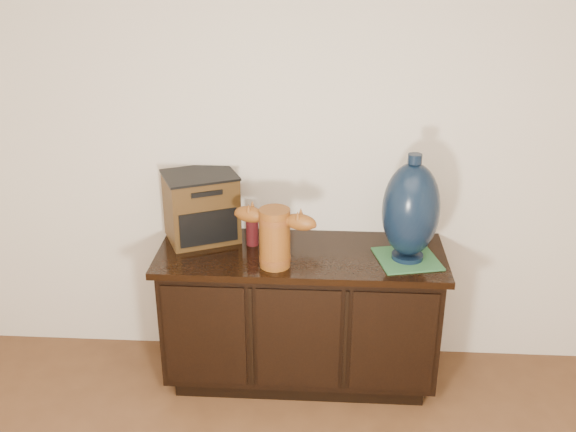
# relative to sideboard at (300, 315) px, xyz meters

# --- Properties ---
(sideboard) EXTENTS (1.46, 0.56, 0.75)m
(sideboard) POSITION_rel_sideboard_xyz_m (0.00, 0.00, 0.00)
(sideboard) COLOR black
(sideboard) RESTS_ON ground
(terracotta_vessel) EXTENTS (0.42, 0.19, 0.30)m
(terracotta_vessel) POSITION_rel_sideboard_xyz_m (-0.12, -0.15, 0.54)
(terracotta_vessel) COLOR brown
(terracotta_vessel) RESTS_ON sideboard
(tv_radio) EXTENTS (0.45, 0.41, 0.36)m
(tv_radio) POSITION_rel_sideboard_xyz_m (-0.53, 0.14, 0.55)
(tv_radio) COLOR #3F280F
(tv_radio) RESTS_ON sideboard
(green_mat) EXTENTS (0.35, 0.35, 0.01)m
(green_mat) POSITION_rel_sideboard_xyz_m (0.53, -0.05, 0.37)
(green_mat) COLOR #2D6638
(green_mat) RESTS_ON sideboard
(lamp_base) EXTENTS (0.33, 0.33, 0.54)m
(lamp_base) POSITION_rel_sideboard_xyz_m (0.53, -0.05, 0.63)
(lamp_base) COLOR black
(lamp_base) RESTS_ON green_mat
(spray_can) EXTENTS (0.06, 0.06, 0.19)m
(spray_can) POSITION_rel_sideboard_xyz_m (-0.26, 0.08, 0.46)
(spray_can) COLOR maroon
(spray_can) RESTS_ON sideboard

